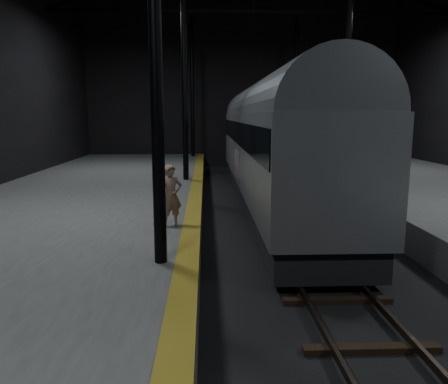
{
  "coord_description": "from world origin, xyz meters",
  "views": [
    {
      "loc": [
        -2.84,
        -12.83,
        4.04
      ],
      "look_at": [
        -2.36,
        -1.27,
        2.0
      ],
      "focal_mm": 35.0,
      "sensor_mm": 36.0,
      "label": 1
    }
  ],
  "objects": [
    {
      "name": "ground",
      "position": [
        0.0,
        0.0,
        0.0
      ],
      "size": [
        44.0,
        44.0,
        0.0
      ],
      "primitive_type": "plane",
      "color": "black",
      "rests_on": "ground"
    },
    {
      "name": "platform_left",
      "position": [
        -7.5,
        0.0,
        0.5
      ],
      "size": [
        9.0,
        43.8,
        1.0
      ],
      "primitive_type": "cube",
      "color": "#4F4F4D",
      "rests_on": "ground"
    },
    {
      "name": "woman",
      "position": [
        -3.8,
        -1.02,
        1.86
      ],
      "size": [
        0.74,
        0.62,
        1.72
      ],
      "primitive_type": "imported",
      "rotation": [
        0.0,
        0.0,
        0.4
      ],
      "color": "#98745D",
      "rests_on": "platform_left"
    },
    {
      "name": "track",
      "position": [
        0.0,
        0.0,
        0.07
      ],
      "size": [
        2.4,
        43.0,
        0.24
      ],
      "color": "#3F3328",
      "rests_on": "ground"
    },
    {
      "name": "tactile_strip",
      "position": [
        -3.25,
        0.0,
        1.0
      ],
      "size": [
        0.5,
        43.8,
        0.01
      ],
      "primitive_type": "cube",
      "color": "olive",
      "rests_on": "platform_left"
    },
    {
      "name": "train",
      "position": [
        -0.0,
        6.3,
        3.03
      ],
      "size": [
        3.04,
        20.32,
        5.43
      ],
      "color": "#93959A",
      "rests_on": "ground"
    }
  ]
}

